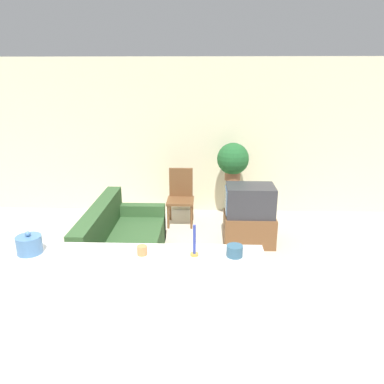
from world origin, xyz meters
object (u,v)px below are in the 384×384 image
Objects in this scene: couch at (122,247)px; potted_plant at (233,160)px; decorative_bowl at (29,245)px; wooden_chair at (181,195)px; television at (250,200)px.

potted_plant is at bearing 49.36° from couch.
decorative_bowl reaches higher than couch.
potted_plant reaches higher than decorative_bowl.
decorative_bowl is (-1.95, -3.34, 0.00)m from potted_plant.
couch is 2.48m from potted_plant.
couch is 1.97× the size of wooden_chair.
decorative_bowl is at bearing -109.06° from wooden_chair.
potted_plant is 3.87m from decorative_bowl.
television is at bearing 47.68° from decorative_bowl.
potted_plant is at bearing 14.25° from wooden_chair.
potted_plant reaches higher than couch.
potted_plant is (0.87, 0.22, 0.55)m from wooden_chair.
couch is at bearing -130.64° from potted_plant.
potted_plant reaches higher than television.
television is 1.08m from potted_plant.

